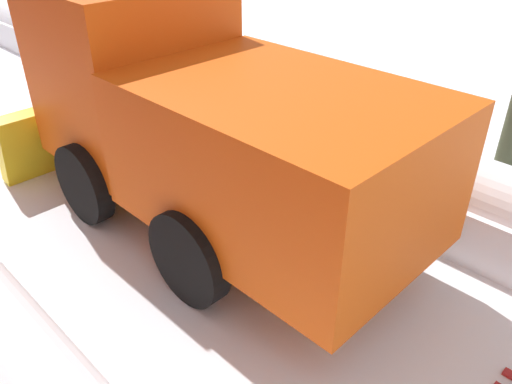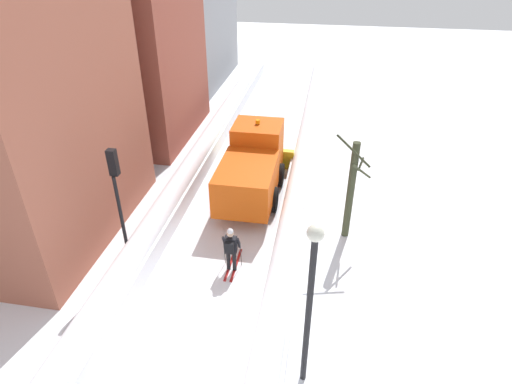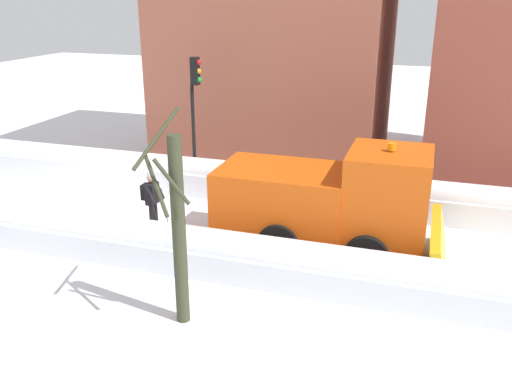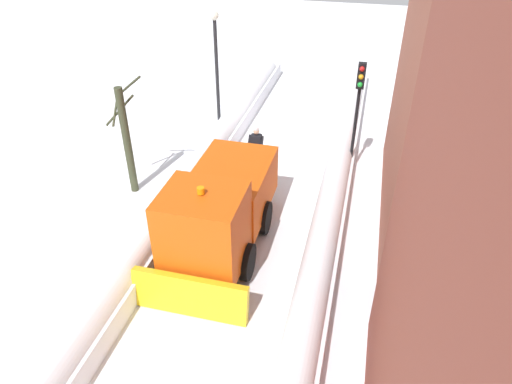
{
  "view_description": "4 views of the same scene",
  "coord_description": "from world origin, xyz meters",
  "px_view_note": "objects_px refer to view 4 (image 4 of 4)",
  "views": [
    {
      "loc": [
        -3.1,
        3.72,
        3.94
      ],
      "look_at": [
        0.37,
        7.19,
        0.96
      ],
      "focal_mm": 35.7,
      "sensor_mm": 36.0,
      "label": 1
    },
    {
      "loc": [
        3.61,
        -8.25,
        10.49
      ],
      "look_at": [
        1.0,
        6.71,
        1.18
      ],
      "focal_mm": 30.32,
      "sensor_mm": 36.0,
      "label": 2
    },
    {
      "loc": [
        13.75,
        10.52,
        6.57
      ],
      "look_at": [
        -0.08,
        6.06,
        1.21
      ],
      "focal_mm": 38.38,
      "sensor_mm": 36.0,
      "label": 3
    },
    {
      "loc": [
        -3.3,
        19.08,
        9.59
      ],
      "look_at": [
        -0.12,
        6.56,
        1.06
      ],
      "focal_mm": 32.56,
      "sensor_mm": 36.0,
      "label": 4
    }
  ],
  "objects_px": {
    "plow_truck": "(220,209)",
    "street_lamp": "(216,54)",
    "traffic_light_pole": "(358,100)",
    "bare_tree_near": "(127,139)",
    "skier": "(256,145)"
  },
  "relations": [
    {
      "from": "plow_truck",
      "to": "street_lamp",
      "type": "distance_m",
      "value": 9.75
    },
    {
      "from": "plow_truck",
      "to": "traffic_light_pole",
      "type": "bearing_deg",
      "value": -123.4
    },
    {
      "from": "bare_tree_near",
      "to": "traffic_light_pole",
      "type": "bearing_deg",
      "value": -158.79
    },
    {
      "from": "plow_truck",
      "to": "street_lamp",
      "type": "relative_size",
      "value": 1.17
    },
    {
      "from": "traffic_light_pole",
      "to": "street_lamp",
      "type": "bearing_deg",
      "value": -29.41
    },
    {
      "from": "skier",
      "to": "bare_tree_near",
      "type": "xyz_separation_m",
      "value": [
        4.02,
        2.78,
        1.13
      ]
    },
    {
      "from": "skier",
      "to": "plow_truck",
      "type": "bearing_deg",
      "value": 91.93
    },
    {
      "from": "traffic_light_pole",
      "to": "street_lamp",
      "type": "relative_size",
      "value": 0.89
    },
    {
      "from": "traffic_light_pole",
      "to": "street_lamp",
      "type": "height_order",
      "value": "street_lamp"
    },
    {
      "from": "plow_truck",
      "to": "street_lamp",
      "type": "bearing_deg",
      "value": -71.48
    },
    {
      "from": "street_lamp",
      "to": "bare_tree_near",
      "type": "xyz_separation_m",
      "value": [
        1.15,
        6.72,
        -1.12
      ]
    },
    {
      "from": "bare_tree_near",
      "to": "skier",
      "type": "bearing_deg",
      "value": -145.26
    },
    {
      "from": "street_lamp",
      "to": "bare_tree_near",
      "type": "distance_m",
      "value": 6.9
    },
    {
      "from": "plow_truck",
      "to": "traffic_light_pole",
      "type": "xyz_separation_m",
      "value": [
        -3.54,
        -5.37,
        1.7
      ]
    },
    {
      "from": "plow_truck",
      "to": "skier",
      "type": "distance_m",
      "value": 5.18
    }
  ]
}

